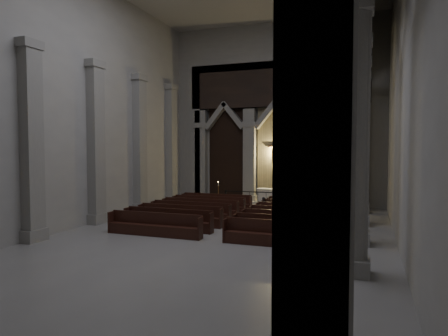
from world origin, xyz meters
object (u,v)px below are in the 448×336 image
candle_stand_left (218,199)px  candle_stand_right (324,203)px  altar (271,196)px  worshipper (264,207)px  pews (240,218)px  altar_rail (266,197)px

candle_stand_left → candle_stand_right: (6.58, 0.46, -0.01)m
altar → worshipper: altar is taller
candle_stand_right → worshipper: size_ratio=1.46×
pews → worshipper: 2.45m
altar_rail → candle_stand_right: size_ratio=3.40×
candle_stand_left → pews: bearing=-59.2°
altar → altar_rail: size_ratio=0.34×
candle_stand_left → candle_stand_right: size_ratio=1.01×
altar → altar_rail: altar is taller
pews → altar_rail: bearing=90.0°
candle_stand_left → candle_stand_right: bearing=4.0°
worshipper → candle_stand_right: bearing=62.1°
pews → worshipper: (0.58, 2.38, 0.22)m
altar_rail → candle_stand_right: (3.41, 0.49, -0.27)m
pews → worshipper: worshipper is taller
candle_stand_left → worshipper: 4.76m
candle_stand_left → worshipper: candle_stand_left is taller
candle_stand_right → altar_rail: bearing=-171.9°
altar_rail → pews: size_ratio=0.55×
candle_stand_right → worshipper: bearing=-129.9°
altar → candle_stand_right: (3.45, -1.05, -0.19)m
altar → altar_rail: 1.53m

